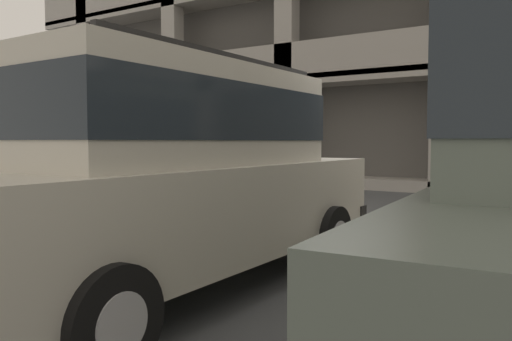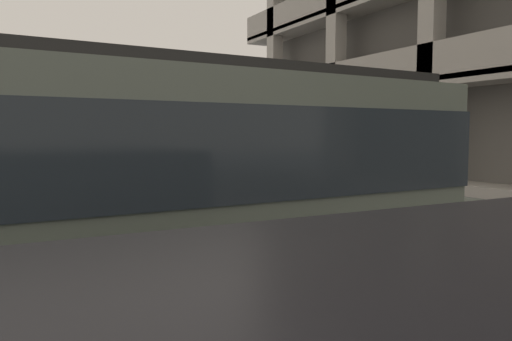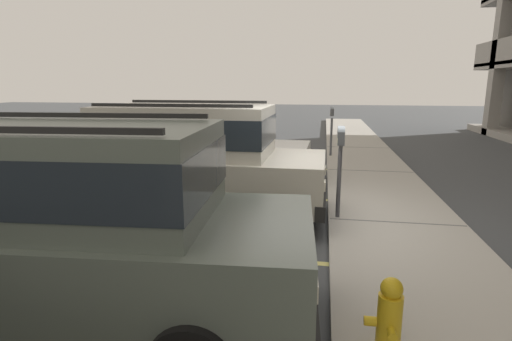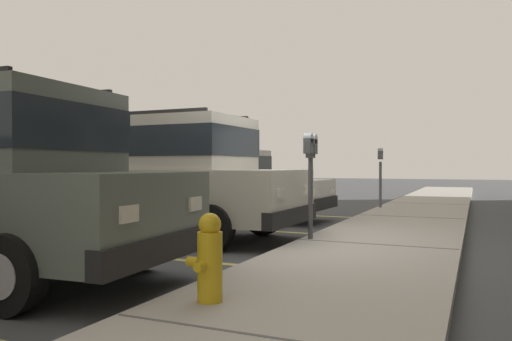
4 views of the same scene
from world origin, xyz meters
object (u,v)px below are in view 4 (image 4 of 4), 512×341
object	(u,v)px
silver_suv	(161,172)
parking_meter_far	(380,168)
fire_hydrant	(209,258)
red_sedan	(225,182)
parking_meter_near	(311,161)

from	to	relation	value
silver_suv	parking_meter_far	world-z (taller)	silver_suv
fire_hydrant	silver_suv	bearing A→B (deg)	-140.66
red_sedan	fire_hydrant	distance (m)	7.28
red_sedan	fire_hydrant	world-z (taller)	red_sedan
silver_suv	parking_meter_far	xyz separation A→B (m)	(-6.04, 2.57, 0.03)
red_sedan	parking_meter_far	distance (m)	4.25
parking_meter_far	fire_hydrant	xyz separation A→B (m)	(9.59, 0.34, -0.66)
parking_meter_near	silver_suv	bearing A→B (deg)	-89.92
silver_suv	parking_meter_near	bearing A→B (deg)	90.61
parking_meter_far	parking_meter_near	bearing A→B (deg)	0.38
red_sedan	parking_meter_near	size ratio (longest dim) A/B	2.94
parking_meter_far	silver_suv	bearing A→B (deg)	-23.08
fire_hydrant	parking_meter_far	bearing A→B (deg)	-177.99
parking_meter_near	parking_meter_far	bearing A→B (deg)	-179.62
silver_suv	parking_meter_near	size ratio (longest dim) A/B	3.11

